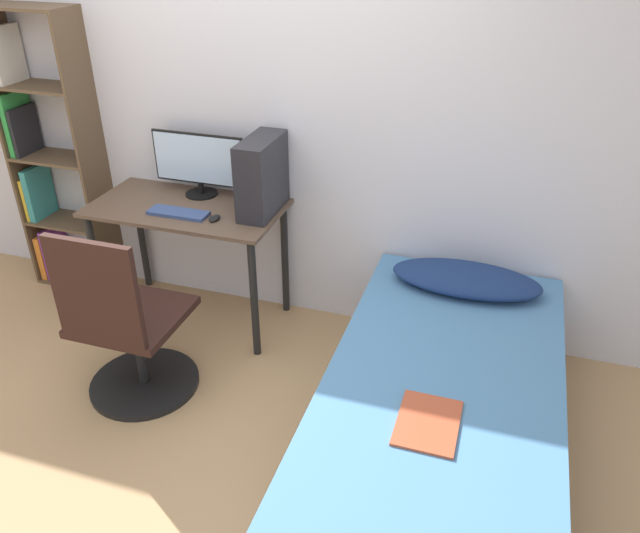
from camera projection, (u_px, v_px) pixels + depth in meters
name	position (u px, v px, depth m)	size (l,w,h in m)	color
ground_plane	(155.00, 443.00, 3.03)	(14.00, 14.00, 0.00)	tan
wall_back	(253.00, 113.00, 3.54)	(8.00, 0.05, 2.50)	silver
desk	(188.00, 225.00, 3.66)	(1.12, 0.58, 0.76)	brown
bookshelf	(46.00, 160.00, 3.97)	(0.56, 0.27, 1.79)	brown
office_chair	(128.00, 336.00, 3.16)	(0.58, 0.58, 1.00)	black
bed	(439.00, 418.00, 2.83)	(1.03, 2.04, 0.50)	#4C3D2D
pillow	(466.00, 279.00, 3.31)	(0.79, 0.36, 0.11)	navy
magazine	(428.00, 423.00, 2.45)	(0.24, 0.32, 0.01)	#B24C2D
monitor	(199.00, 162.00, 3.65)	(0.58, 0.19, 0.38)	black
keyboard	(178.00, 213.00, 3.50)	(0.35, 0.12, 0.02)	#33477A
pc_tower	(262.00, 176.00, 3.44)	(0.17, 0.40, 0.43)	#232328
mouse	(214.00, 218.00, 3.44)	(0.06, 0.09, 0.02)	black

